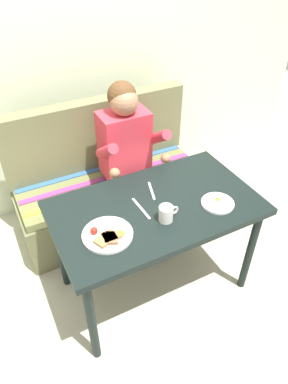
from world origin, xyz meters
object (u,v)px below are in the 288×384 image
at_px(table, 156,216).
at_px(person, 129,151).
at_px(couch, 109,187).
at_px(plate_breakfast, 108,235).
at_px(plate_eggs, 218,203).
at_px(fork, 152,191).
at_px(coffee_mug, 166,213).
at_px(knife, 141,208).

relative_size(table, person, 0.99).
bearing_deg(person, couch, 121.09).
relative_size(table, plate_breakfast, 4.49).
distance_m(couch, plate_eggs, 1.06).
distance_m(plate_breakfast, fork, 0.45).
relative_size(couch, plate_eggs, 7.58).
bearing_deg(person, fork, -98.16).
bearing_deg(person, coffee_mug, -99.03).
height_order(person, knife, person).
height_order(plate_eggs, coffee_mug, coffee_mug).
height_order(couch, plate_breakfast, couch).
height_order(plate_breakfast, coffee_mug, coffee_mug).
bearing_deg(plate_breakfast, knife, 25.06).
xyz_separation_m(table, couch, (0.00, 0.76, -0.32)).
xyz_separation_m(couch, coffee_mug, (-0.01, -0.90, 0.45)).
height_order(table, knife, knife).
height_order(table, plate_breakfast, plate_breakfast).
relative_size(plate_breakfast, coffee_mug, 2.26).
xyz_separation_m(plate_breakfast, plate_eggs, (0.66, -0.05, -0.00)).
xyz_separation_m(table, plate_eggs, (0.32, -0.16, 0.09)).
distance_m(plate_breakfast, coffee_mug, 0.34).
xyz_separation_m(person, fork, (-0.07, -0.46, -0.01)).
xyz_separation_m(couch, plate_eggs, (0.32, -0.92, 0.41)).
height_order(table, person, person).
xyz_separation_m(person, plate_breakfast, (-0.45, -0.70, 0.00)).
xyz_separation_m(plate_breakfast, coffee_mug, (0.33, -0.02, 0.03)).
xyz_separation_m(table, coffee_mug, (-0.01, -0.13, 0.13)).
relative_size(table, knife, 6.00).
xyz_separation_m(plate_eggs, coffee_mug, (-0.33, 0.02, 0.04)).
distance_m(couch, coffee_mug, 1.00).
xyz_separation_m(table, fork, (0.04, 0.13, 0.08)).
bearing_deg(knife, table, -9.13).
distance_m(fork, knife, 0.17).
bearing_deg(coffee_mug, knife, 119.57).
xyz_separation_m(plate_eggs, fork, (-0.28, 0.28, -0.01)).
xyz_separation_m(table, knife, (-0.09, 0.01, 0.08)).
bearing_deg(plate_breakfast, fork, 31.39).
relative_size(coffee_mug, knife, 0.59).
relative_size(table, couch, 0.83).
bearing_deg(couch, fork, -86.51).
xyz_separation_m(plate_breakfast, fork, (0.38, 0.23, -0.01)).
bearing_deg(coffee_mug, plate_breakfast, 175.73).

